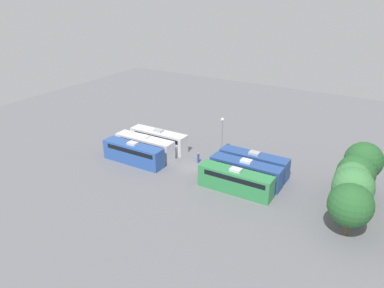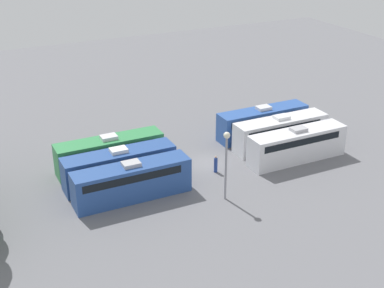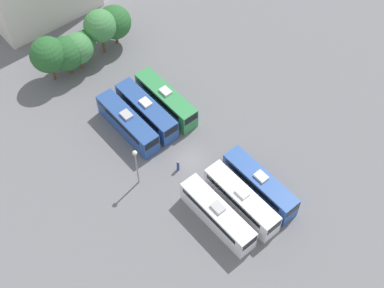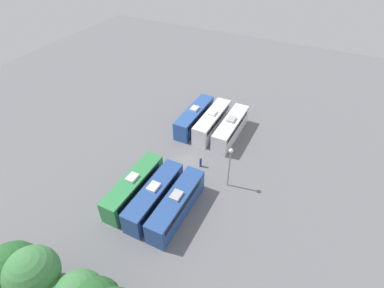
% 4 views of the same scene
% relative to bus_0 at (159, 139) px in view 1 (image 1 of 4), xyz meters
% --- Properties ---
extents(ground_plane, '(113.85, 113.85, 0.00)m').
position_rel_bus_0_xyz_m(ground_plane, '(3.44, 9.01, -1.82)').
color(ground_plane, slate).
extents(bus_0, '(2.55, 10.92, 3.66)m').
position_rel_bus_0_xyz_m(bus_0, '(0.00, 0.00, 0.00)').
color(bus_0, silver).
rests_on(bus_0, ground_plane).
extents(bus_1, '(2.55, 10.92, 3.66)m').
position_rel_bus_0_xyz_m(bus_1, '(3.55, -0.37, 0.00)').
color(bus_1, white).
rests_on(bus_1, ground_plane).
extents(bus_2, '(2.55, 10.92, 3.66)m').
position_rel_bus_0_xyz_m(bus_2, '(6.86, -0.20, 0.00)').
color(bus_2, '#2D56A8').
rests_on(bus_2, ground_plane).
extents(bus_3, '(2.55, 10.92, 3.66)m').
position_rel_bus_0_xyz_m(bus_3, '(0.15, 18.25, 0.00)').
color(bus_3, '#284C93').
rests_on(bus_3, ground_plane).
extents(bus_4, '(2.55, 10.92, 3.66)m').
position_rel_bus_0_xyz_m(bus_4, '(3.38, 18.31, 0.00)').
color(bus_4, '#284C93').
rests_on(bus_4, ground_plane).
extents(bus_5, '(2.55, 10.92, 3.66)m').
position_rel_bus_0_xyz_m(bus_5, '(6.71, 18.19, 0.00)').
color(bus_5, '#338C4C').
rests_on(bus_5, ground_plane).
extents(worker_person, '(0.36, 0.36, 1.78)m').
position_rel_bus_0_xyz_m(worker_person, '(1.27, 8.92, -0.99)').
color(worker_person, navy).
rests_on(worker_person, ground_plane).
extents(light_pole, '(0.60, 0.60, 6.66)m').
position_rel_bus_0_xyz_m(light_pole, '(-3.77, 10.67, 2.80)').
color(light_pole, gray).
rests_on(light_pole, ground_plane).
extents(tree_0, '(5.22, 5.22, 7.52)m').
position_rel_bus_0_xyz_m(tree_0, '(-2.37, 33.25, 3.08)').
color(tree_0, brown).
rests_on(tree_0, ground_plane).
extents(tree_1, '(5.08, 5.08, 6.47)m').
position_rel_bus_0_xyz_m(tree_1, '(0.12, 32.81, 2.10)').
color(tree_1, brown).
rests_on(tree_1, ground_plane).
extents(tree_2, '(4.67, 4.67, 6.18)m').
position_rel_bus_0_xyz_m(tree_2, '(1.99, 32.71, 2.01)').
color(tree_2, brown).
rests_on(tree_2, ground_plane).
extents(tree_3, '(3.39, 3.39, 5.34)m').
position_rel_bus_0_xyz_m(tree_3, '(3.70, 33.53, 1.80)').
color(tree_3, brown).
rests_on(tree_3, ground_plane).
extents(tree_4, '(4.93, 4.93, 7.60)m').
position_rel_bus_0_xyz_m(tree_4, '(6.57, 33.32, 3.30)').
color(tree_4, brown).
rests_on(tree_4, ground_plane).
extents(tree_5, '(5.17, 5.17, 6.75)m').
position_rel_bus_0_xyz_m(tree_5, '(9.21, 33.64, 2.34)').
color(tree_5, brown).
rests_on(tree_5, ground_plane).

